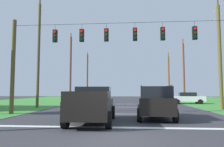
{
  "coord_description": "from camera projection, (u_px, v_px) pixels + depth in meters",
  "views": [
    {
      "loc": [
        0.55,
        -8.08,
        1.72
      ],
      "look_at": [
        -0.76,
        7.79,
        3.0
      ],
      "focal_mm": 34.8,
      "sensor_mm": 36.0,
      "label": 1
    }
  ],
  "objects": [
    {
      "name": "overhead_signal_span",
      "position": [
        120.0,
        57.0,
        15.85
      ],
      "size": [
        16.51,
        0.31,
        7.19
      ],
      "color": "brown",
      "rests_on": "ground"
    },
    {
      "name": "pickup_truck",
      "position": [
        93.0,
        105.0,
        11.86
      ],
      "size": [
        2.43,
        5.46,
        1.95
      ],
      "color": "black",
      "rests_on": "ground"
    },
    {
      "name": "lane_dash_1",
      "position": [
        125.0,
        107.0,
        22.97
      ],
      "size": [
        2.5,
        0.15,
        0.01
      ],
      "primitive_type": "cube",
      "rotation": [
        0.0,
        0.0,
        1.57
      ],
      "color": "white",
      "rests_on": "ground"
    },
    {
      "name": "lane_dash_2",
      "position": [
        126.0,
        104.0,
        28.27
      ],
      "size": [
        2.5,
        0.15,
        0.01
      ],
      "primitive_type": "cube",
      "rotation": [
        0.0,
        0.0,
        1.57
      ],
      "color": "white",
      "rests_on": "ground"
    },
    {
      "name": "stop_bar_stripe",
      "position": [
        118.0,
        127.0,
        10.19
      ],
      "size": [
        13.61,
        0.45,
        0.01
      ],
      "primitive_type": "cube",
      "color": "white",
      "rests_on": "ground"
    },
    {
      "name": "utility_pole_far_right",
      "position": [
        184.0,
        71.0,
        32.84
      ],
      "size": [
        0.31,
        1.94,
        9.7
      ],
      "color": "brown",
      "rests_on": "ground"
    },
    {
      "name": "suv_black",
      "position": [
        155.0,
        101.0,
        13.58
      ],
      "size": [
        2.4,
        4.89,
        2.05
      ],
      "color": "black",
      "rests_on": "ground"
    },
    {
      "name": "ground_plane",
      "position": [
        115.0,
        138.0,
        7.93
      ],
      "size": [
        120.0,
        120.0,
        0.0
      ],
      "primitive_type": "plane",
      "color": "#333338"
    },
    {
      "name": "utility_pole_distant_right",
      "position": [
        70.0,
        68.0,
        34.21
      ],
      "size": [
        0.32,
        1.73,
        10.94
      ],
      "color": "brown",
      "rests_on": "ground"
    },
    {
      "name": "lane_dash_0",
      "position": [
        123.0,
        114.0,
        16.15
      ],
      "size": [
        2.5,
        0.15,
        0.01
      ],
      "primitive_type": "cube",
      "rotation": [
        0.0,
        0.0,
        1.57
      ],
      "color": "white",
      "rests_on": "ground"
    },
    {
      "name": "utility_pole_far_left",
      "position": [
        39.0,
        53.0,
        22.44
      ],
      "size": [
        0.28,
        1.99,
        11.64
      ],
      "color": "brown",
      "rests_on": "ground"
    },
    {
      "name": "distant_car_crossing_white",
      "position": [
        187.0,
        98.0,
        28.78
      ],
      "size": [
        4.45,
        2.34,
        1.52
      ],
      "color": "silver",
      "rests_on": "ground"
    },
    {
      "name": "utility_pole_mid_right",
      "position": [
        220.0,
        54.0,
        20.09
      ],
      "size": [
        0.33,
        1.92,
        10.53
      ],
      "color": "brown",
      "rests_on": "ground"
    },
    {
      "name": "utility_pole_distant_left",
      "position": [
        87.0,
        76.0,
        47.32
      ],
      "size": [
        0.33,
        1.88,
        10.26
      ],
      "color": "brown",
      "rests_on": "ground"
    },
    {
      "name": "utility_pole_near_left",
      "position": [
        169.0,
        77.0,
        45.59
      ],
      "size": [
        0.32,
        1.89,
        9.86
      ],
      "color": "brown",
      "rests_on": "ground"
    }
  ]
}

